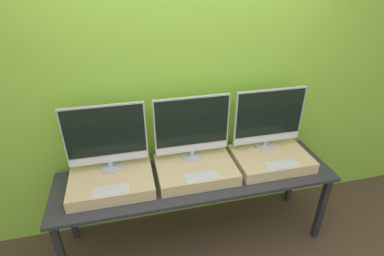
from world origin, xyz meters
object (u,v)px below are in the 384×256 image
keyboard_center (201,177)px  keyboard_right (281,165)px  keyboard_left (111,190)px  monitor_center (192,127)px  monitor_right (269,118)px  monitor_left (106,137)px

keyboard_center → keyboard_right: size_ratio=1.00×
keyboard_left → keyboard_right: same height
monitor_center → monitor_right: bearing=0.0°
keyboard_right → monitor_left: bearing=167.6°
monitor_right → monitor_left: bearing=180.0°
keyboard_center → monitor_right: monitor_right is taller
keyboard_right → keyboard_left: bearing=180.0°
keyboard_left → keyboard_right: size_ratio=1.00×
monitor_center → monitor_right: (0.68, 0.00, 0.00)m
monitor_left → monitor_right: bearing=0.0°
monitor_left → monitor_right: same height
monitor_center → monitor_right: 0.68m
monitor_right → keyboard_right: 0.41m
keyboard_left → monitor_right: monitor_right is taller
monitor_center → monitor_right: size_ratio=1.00×
keyboard_left → keyboard_center: same height
monitor_right → keyboard_center: bearing=-156.2°
keyboard_left → monitor_center: bearing=23.8°
monitor_center → keyboard_center: monitor_center is taller
monitor_left → keyboard_left: monitor_left is taller
monitor_center → keyboard_right: (0.68, -0.30, -0.28)m
monitor_right → keyboard_right: bearing=-90.0°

